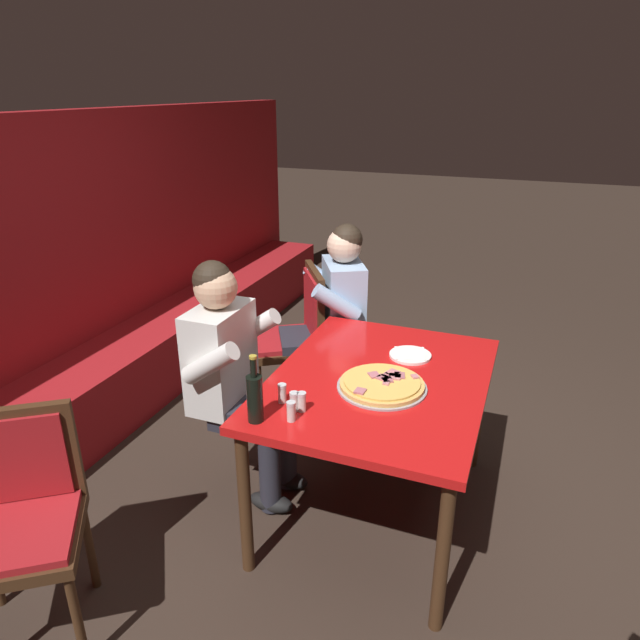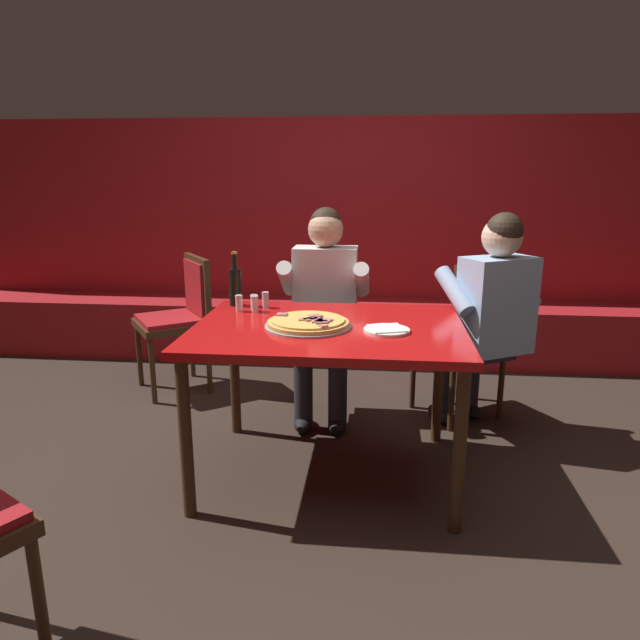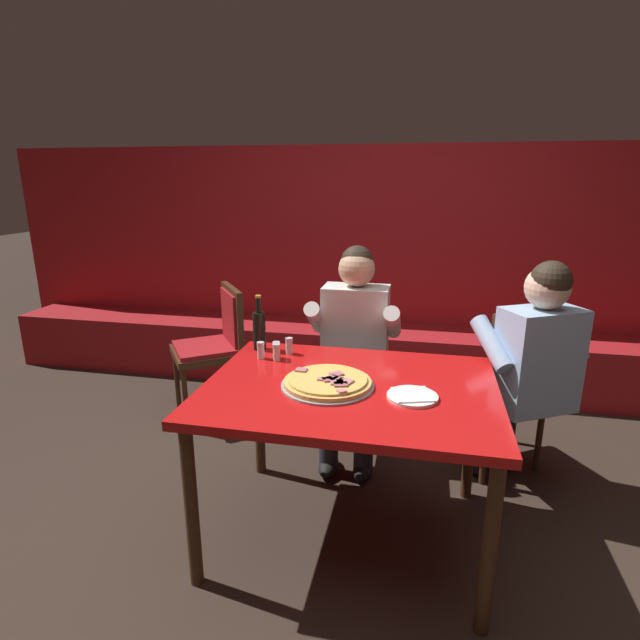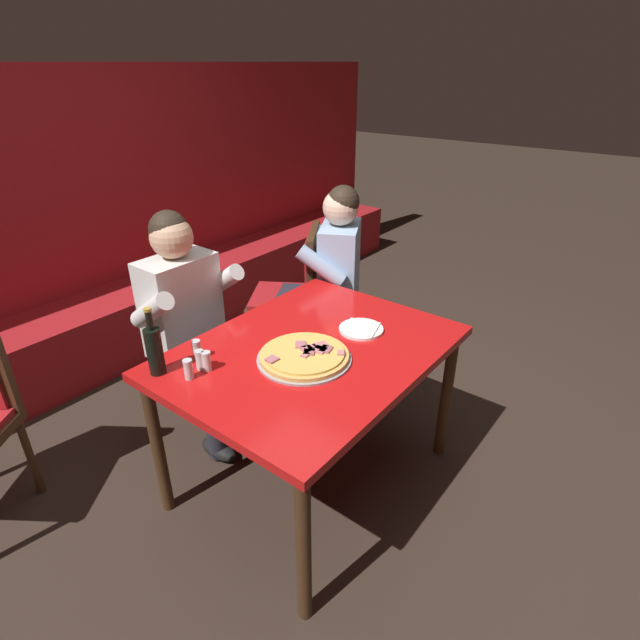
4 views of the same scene
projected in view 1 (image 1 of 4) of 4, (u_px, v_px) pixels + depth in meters
The scene contains 15 objects.
ground_plane at pixel (374, 509), 2.95m from camera, with size 24.00×24.00×0.00m, color #33261E.
booth_wall_panel at pixel (19, 287), 3.32m from camera, with size 6.80×0.16×1.90m, color #A3191E.
booth_bench at pixel (82, 404), 3.48m from camera, with size 6.46×0.48×0.46m, color #A3191E.
main_dining_table at pixel (379, 393), 2.69m from camera, with size 1.27×0.97×0.77m.
pizza at pixel (382, 384), 2.56m from camera, with size 0.41×0.41×0.05m.
plate_white_paper at pixel (410, 355), 2.86m from camera, with size 0.21×0.21×0.02m.
beer_bottle at pixel (255, 397), 2.27m from camera, with size 0.07×0.07×0.29m.
shaker_oregano at pixel (294, 402), 2.37m from camera, with size 0.04×0.04×0.09m.
shaker_parmesan at pixel (282, 394), 2.44m from camera, with size 0.04×0.04×0.09m.
shaker_black_pepper at pixel (291, 412), 2.30m from camera, with size 0.04×0.04×0.09m.
shaker_red_pepper_flakes at pixel (302, 403), 2.37m from camera, with size 0.04×0.04×0.09m.
diner_seated_blue_shirt at pixel (236, 373), 2.84m from camera, with size 0.53×0.53×1.27m.
dining_chair_far_right at pixel (19, 511), 2.15m from camera, with size 0.61×0.61×0.92m.
dining_chair_far_left at pixel (296, 331), 3.65m from camera, with size 0.61×0.61×0.98m.
diner_standing_companion at pixel (330, 314), 3.58m from camera, with size 0.61×0.63×1.27m.
Camera 1 is at (-2.30, -0.59, 2.03)m, focal length 32.00 mm.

